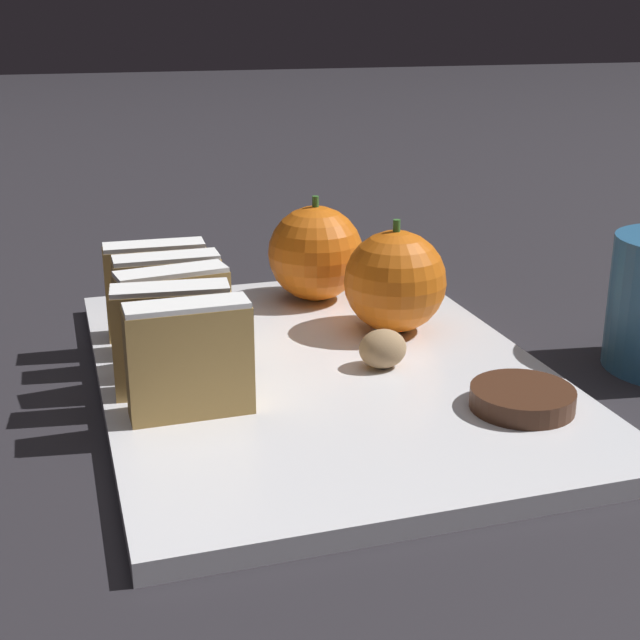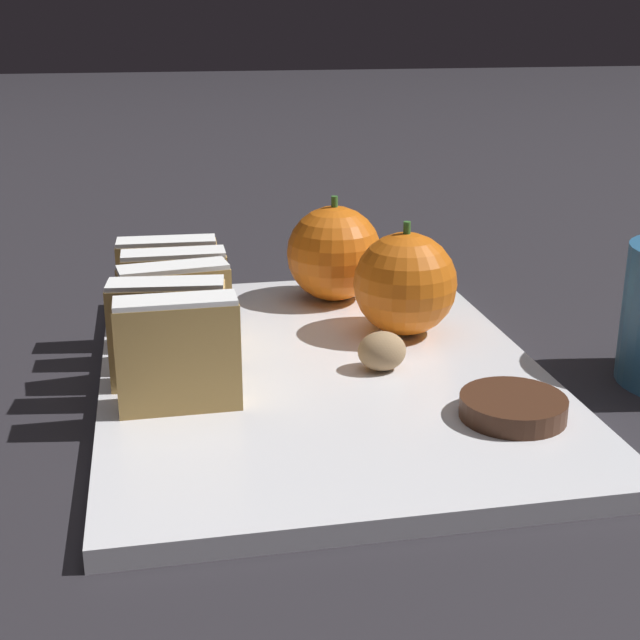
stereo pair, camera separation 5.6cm
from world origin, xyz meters
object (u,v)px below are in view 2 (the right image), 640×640
object	(u,v)px
orange_far	(405,284)
chocolate_cookie	(513,407)
orange_near	(334,253)
walnut	(382,351)

from	to	relation	value
orange_far	chocolate_cookie	size ratio (longest dim) A/B	1.34
orange_near	chocolate_cookie	distance (m)	0.24
orange_far	walnut	world-z (taller)	orange_far
walnut	chocolate_cookie	xyz separation A→B (m)	(0.05, -0.08, -0.01)
orange_far	walnut	distance (m)	0.07
orange_far	chocolate_cookie	bearing A→B (deg)	-81.32
walnut	chocolate_cookie	bearing A→B (deg)	-56.04
orange_far	orange_near	bearing A→B (deg)	110.87
orange_near	orange_far	world-z (taller)	orange_near
orange_far	chocolate_cookie	distance (m)	0.15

